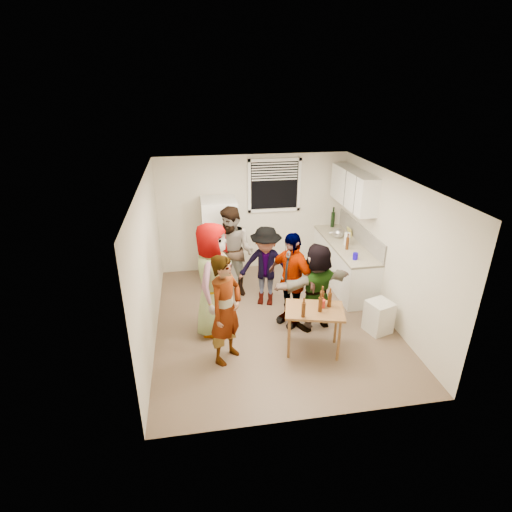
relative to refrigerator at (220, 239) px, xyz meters
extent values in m
cube|color=white|center=(0.00, 0.00, 0.00)|extent=(0.70, 0.70, 1.70)
cube|color=white|center=(2.45, -0.73, -0.42)|extent=(0.60, 2.20, 0.86)
cube|color=#BBB194|center=(2.45, -0.73, 0.03)|extent=(0.64, 2.22, 0.04)
cube|color=beige|center=(2.74, -0.73, 0.23)|extent=(0.03, 2.20, 0.36)
cube|color=white|center=(2.58, -0.53, 1.10)|extent=(0.34, 1.60, 0.70)
cylinder|color=white|center=(2.43, -0.82, 0.05)|extent=(0.11, 0.11, 0.25)
cylinder|color=black|center=(2.50, 0.22, 0.05)|extent=(0.08, 0.08, 0.33)
cylinder|color=#47230C|center=(2.35, -1.04, 0.05)|extent=(0.06, 0.06, 0.24)
cylinder|color=#1303B8|center=(2.33, -1.51, 0.05)|extent=(0.09, 0.09, 0.13)
cube|color=#D8CA55|center=(2.67, -0.35, 0.13)|extent=(0.02, 0.19, 0.16)
cube|color=silver|center=(2.42, -2.47, -0.60)|extent=(0.47, 0.47, 0.55)
cylinder|color=#47230C|center=(1.25, -2.86, -0.11)|extent=(0.06, 0.06, 0.23)
cylinder|color=#B4261A|center=(1.32, -2.74, -0.11)|extent=(0.09, 0.09, 0.12)
imported|color=gray|center=(-0.27, -2.01, -0.85)|extent=(2.12, 1.57, 0.61)
imported|color=#141933|center=(-0.14, -2.77, -0.85)|extent=(1.68, 1.60, 0.41)
imported|color=brown|center=(0.18, -0.79, -0.85)|extent=(1.66, 1.95, 0.67)
imported|color=#3F3F44|center=(0.73, -1.27, -0.85)|extent=(1.44, 1.77, 0.57)
imported|color=black|center=(1.03, -1.96, -0.85)|extent=(1.92, 1.75, 0.41)
imported|color=#DE9453|center=(1.41, -2.16, -0.85)|extent=(1.74, 1.82, 0.45)
camera|label=1|loc=(-0.51, -7.70, 3.05)|focal=28.00mm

